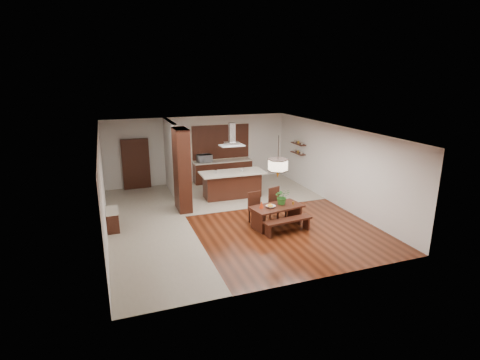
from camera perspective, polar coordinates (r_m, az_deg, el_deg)
name	(u,v)px	position (r m, az deg, el deg)	size (l,w,h in m)	color
room_shell	(231,157)	(12.15, -1.33, 3.55)	(9.00, 9.04, 2.92)	#3A170A
tile_hallway	(149,227)	(12.22, -13.67, -6.96)	(2.50, 9.00, 0.01)	#B0A693
tile_kitchen	(241,191)	(15.36, 0.16, -1.73)	(5.50, 4.00, 0.01)	#B0A693
soffit_band	(231,132)	(12.00, -1.36, 7.39)	(8.00, 9.00, 0.02)	#3C190F
partition_pier	(182,170)	(13.08, -8.83, 1.50)	(0.45, 1.00, 2.90)	black
partition_stub	(171,158)	(15.09, -10.41, 3.37)	(0.18, 2.40, 2.90)	silver
hallway_console	(113,220)	(12.25, -18.82, -5.77)	(0.37, 0.88, 0.63)	black
hallway_doorway	(136,164)	(16.10, -15.57, 2.36)	(1.10, 0.20, 2.10)	black
rear_counter	(223,171)	(16.71, -2.65, 1.39)	(2.60, 0.62, 0.95)	black
kitchen_window	(221,142)	(16.68, -2.97, 5.84)	(2.60, 0.08, 1.50)	olive
shelf_lower	(298,153)	(16.15, 8.83, 4.08)	(0.26, 0.90, 0.04)	black
shelf_upper	(298,144)	(16.08, 8.89, 5.48)	(0.26, 0.90, 0.04)	black
dining_table	(277,211)	(11.83, 5.60, -4.78)	(1.75, 1.08, 0.68)	black
dining_bench	(288,226)	(11.49, 7.26, -6.97)	(1.57, 0.34, 0.44)	black
dining_chair_left	(257,208)	(11.99, 2.63, -4.36)	(0.45, 0.45, 1.02)	black
dining_chair_right	(278,204)	(12.42, 5.82, -3.63)	(0.46, 0.46, 1.05)	black
pendant_lantern	(278,157)	(11.33, 5.84, 3.51)	(0.64, 0.64, 1.31)	beige
foliage_plant	(282,196)	(11.85, 6.45, -2.51)	(0.46, 0.40, 0.52)	#2A6923
fruit_bowl	(271,207)	(11.60, 4.69, -4.05)	(0.28, 0.28, 0.07)	beige
napkin_cone	(262,205)	(11.52, 3.30, -3.75)	(0.14, 0.14, 0.22)	#B62D0D
gold_ornament	(293,203)	(11.95, 8.10, -3.48)	(0.06, 0.06, 0.09)	gold
kitchen_island	(232,184)	(14.53, -1.21, -0.63)	(2.50, 1.12, 1.02)	black
range_hood	(232,134)	(14.10, -1.26, 6.95)	(0.90, 0.55, 0.87)	silver
island_cup	(242,170)	(14.41, 0.28, 1.50)	(0.12, 0.12, 0.10)	silver
microwave	(204,158)	(16.31, -5.45, 3.29)	(0.61, 0.41, 0.34)	#B6B7BE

